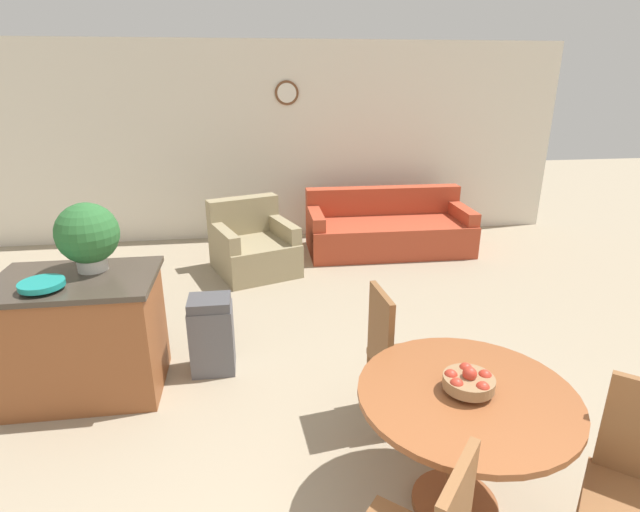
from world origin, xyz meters
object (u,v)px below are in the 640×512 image
object	(u,v)px
fruit_bowl	(468,381)
kitchen_island	(84,335)
teal_bowl	(42,284)
couch	(388,230)
potted_plant	(88,235)
trash_bin	(212,335)
dining_chair_near_right	(640,480)
dining_table	(464,420)
armchair	(253,248)
dining_chair_far_side	(395,352)

from	to	relation	value
fruit_bowl	kitchen_island	xyz separation A→B (m)	(-2.31, 1.43, -0.35)
teal_bowl	couch	size ratio (longest dim) A/B	0.13
potted_plant	trash_bin	world-z (taller)	potted_plant
dining_chair_near_right	dining_table	bearing A→B (deg)	5.77
teal_bowl	armchair	bearing A→B (deg)	60.88
dining_table	dining_chair_far_side	world-z (taller)	dining_chair_far_side
dining_chair_far_side	kitchen_island	bearing A→B (deg)	-111.31
kitchen_island	armchair	world-z (taller)	kitchen_island
dining_chair_near_right	teal_bowl	world-z (taller)	teal_bowl
teal_bowl	potted_plant	bearing A→B (deg)	55.72
dining_chair_near_right	potted_plant	xyz separation A→B (m)	(-2.86, 2.03, 0.66)
teal_bowl	potted_plant	size ratio (longest dim) A/B	0.58
dining_chair_far_side	fruit_bowl	bearing A→B (deg)	5.70
trash_bin	dining_chair_far_side	bearing A→B (deg)	-32.40
potted_plant	teal_bowl	bearing A→B (deg)	-124.28
trash_bin	potted_plant	bearing A→B (deg)	-179.68
dining_table	dining_chair_far_side	distance (m)	0.79
dining_chair_far_side	dining_table	bearing A→B (deg)	5.77
fruit_bowl	couch	world-z (taller)	fruit_bowl
trash_bin	couch	distance (m)	3.45
dining_chair_far_side	teal_bowl	xyz separation A→B (m)	(-2.30, 0.46, 0.43)
fruit_bowl	dining_chair_far_side	bearing A→B (deg)	100.26
teal_bowl	couch	distance (m)	4.46
dining_chair_near_right	kitchen_island	world-z (taller)	dining_chair_near_right
dining_table	kitchen_island	xyz separation A→B (m)	(-2.31, 1.43, -0.12)
trash_bin	fruit_bowl	bearing A→B (deg)	-48.39
dining_chair_near_right	fruit_bowl	distance (m)	0.84
dining_chair_near_right	trash_bin	distance (m)	2.90
dining_chair_near_right	teal_bowl	bearing A→B (deg)	11.78
kitchen_island	teal_bowl	xyz separation A→B (m)	(-0.13, -0.19, 0.50)
dining_chair_far_side	couch	size ratio (longest dim) A/B	0.45
fruit_bowl	couch	xyz separation A→B (m)	(0.77, 4.26, -0.54)
dining_table	potted_plant	world-z (taller)	potted_plant
dining_chair_near_right	kitchen_island	xyz separation A→B (m)	(-2.96, 1.88, -0.07)
trash_bin	dining_table	bearing A→B (deg)	-48.39
armchair	teal_bowl	bearing A→B (deg)	-138.65
potted_plant	armchair	bearing A→B (deg)	61.73
dining_chair_far_side	couch	xyz separation A→B (m)	(0.91, 3.48, -0.25)
dining_chair_near_right	potted_plant	bearing A→B (deg)	5.14
couch	teal_bowl	bearing A→B (deg)	-135.96
fruit_bowl	potted_plant	size ratio (longest dim) A/B	0.52
dining_table	kitchen_island	size ratio (longest dim) A/B	1.00
dining_chair_near_right	teal_bowl	distance (m)	3.55
potted_plant	dining_chair_near_right	bearing A→B (deg)	-35.30
dining_chair_far_side	potted_plant	size ratio (longest dim) A/B	1.95
trash_bin	couch	bearing A→B (deg)	50.94
dining_chair_far_side	potted_plant	xyz separation A→B (m)	(-2.07, 0.80, 0.66)
kitchen_island	couch	distance (m)	4.18
armchair	fruit_bowl	bearing A→B (deg)	-93.82
dining_chair_near_right	armchair	bearing A→B (deg)	-27.42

